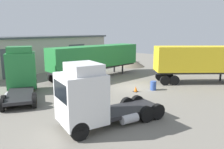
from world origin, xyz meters
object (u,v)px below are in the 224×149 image
Objects in this scene: tractor_unit_white at (90,98)px; gravel_pile at (132,62)px; container_trailer_red at (200,60)px; tractor_unit_green at (21,72)px; container_trailer_green at (95,57)px; oil_drum at (153,86)px; traffic_cone at (136,89)px.

tractor_unit_white reaches higher than gravel_pile.
tractor_unit_green reaches higher than container_trailer_red.
oil_drum is at bearing -88.35° from container_trailer_green.
tractor_unit_green reaches higher than tractor_unit_white.
container_trailer_green is at bearing 84.38° from oil_drum.
container_trailer_red is at bearing -110.84° from gravel_pile.
gravel_pile is 7.47× the size of traffic_cone.
tractor_unit_white is at bearing -172.87° from oil_drum.
tractor_unit_white reaches higher than container_trailer_green.
traffic_cone is (-2.46, -7.60, -2.24)m from container_trailer_green.
oil_drum is (8.64, -8.88, -1.57)m from tractor_unit_green.
container_trailer_red reaches higher than gravel_pile.
container_trailer_green is at bearing -173.58° from gravel_pile.
tractor_unit_white is at bearing -151.99° from gravel_pile.
traffic_cone is (7.02, -7.91, -1.75)m from tractor_unit_green.
gravel_pile reaches higher than oil_drum.
container_trailer_green is 22.78× the size of traffic_cone.
gravel_pile is (4.60, 12.09, -1.92)m from container_trailer_red.
container_trailer_green is at bearing 72.03° from traffic_cone.
container_trailer_red is (5.14, -11.00, 0.07)m from container_trailer_green.
container_trailer_green reaches higher than traffic_cone.
container_trailer_red reaches higher than traffic_cone.
container_trailer_green is 8.85m from oil_drum.
tractor_unit_white is 1.72× the size of gravel_pile.
tractor_unit_white is 8.01× the size of oil_drum.
tractor_unit_green is (-14.62, 11.31, -0.56)m from container_trailer_red.
tractor_unit_green is 19.29m from gravel_pile.
container_trailer_red is at bearing -164.62° from tractor_unit_white.
tractor_unit_green is at bearing -168.63° from container_trailer_red.
container_trailer_red is (15.88, -1.20, 0.72)m from tractor_unit_white.
traffic_cone is (-7.60, 3.40, -2.31)m from container_trailer_red.
container_trailer_red is 13.08m from gravel_pile.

